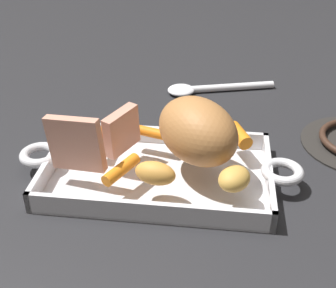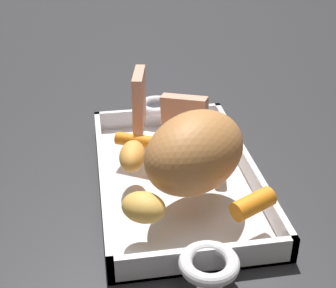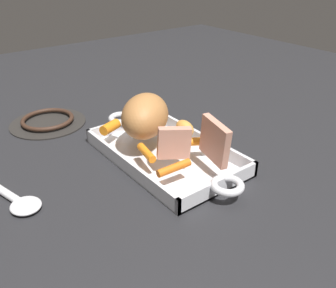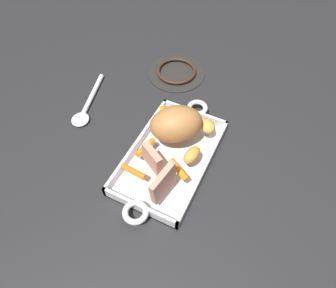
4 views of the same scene
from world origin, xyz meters
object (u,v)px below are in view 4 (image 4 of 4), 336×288
Objects in this scene: roast_slice_thin at (152,158)px; baby_carrot_center_left at (168,111)px; potato_halved at (192,155)px; stove_burner_rear at (176,72)px; pork_roast at (176,124)px; baby_carrot_southwest at (145,147)px; roasting_dish at (170,157)px; baby_carrot_southeast at (179,170)px; serving_spoon at (86,107)px; potato_golden_small at (207,126)px; baby_carrot_center_right at (133,171)px; roast_slice_thick at (163,183)px.

baby_carrot_center_left is at bearing -166.41° from roast_slice_thin.
stove_burner_rear is at bearing -148.97° from potato_halved.
baby_carrot_southwest is at bearing -33.46° from pork_roast.
roast_slice_thin is 0.19m from baby_carrot_center_left.
roasting_dish is 6.61× the size of baby_carrot_southeast.
potato_halved is 0.39m from serving_spoon.
potato_golden_small is (-0.17, 0.08, -0.02)m from roast_slice_thin.
potato_halved is at bearing 165.10° from baby_carrot_southeast.
pork_roast reaches higher than potato_golden_small.
stove_burner_rear is (-0.40, -0.12, -0.06)m from roast_slice_thin.
pork_roast is at bearing -51.00° from potato_golden_small.
pork_roast is at bearing 40.41° from baby_carrot_center_left.
roast_slice_thin is 1.00× the size of baby_carrot_southwest.
baby_carrot_center_left is (-0.22, -0.01, 0.00)m from baby_carrot_center_right.
roast_slice_thick is 0.49m from stove_burner_rear.
roast_slice_thin is at bearing -51.92° from potato_halved.
baby_carrot_center_right is at bearing 6.49° from baby_carrot_southwest.
baby_carrot_center_left is at bearing -177.16° from baby_carrot_center_right.
potato_halved reaches higher than serving_spoon.
potato_halved is at bearing 168.94° from roast_slice_thick.
potato_halved is (-0.05, 0.01, 0.01)m from baby_carrot_southeast.
roast_slice_thick is 0.26m from baby_carrot_center_left.
potato_halved is (-0.06, 0.08, -0.02)m from roast_slice_thin.
serving_spoon is at bearing -106.87° from baby_carrot_southwest.
roast_slice_thick is 1.40× the size of potato_halved.
stove_burner_rear is (-0.34, -0.14, -0.00)m from roasting_dish.
baby_carrot_southwest reaches higher than roasting_dish.
baby_carrot_southeast is at bearing -4.38° from potato_golden_small.
potato_halved reaches higher than baby_carrot_southeast.
roast_slice_thick is at bearing 81.80° from baby_carrot_center_right.
stove_burner_rear is (-0.44, -0.08, -0.04)m from baby_carrot_center_right.
potato_halved is 0.39m from stove_burner_rear.
roast_slice_thick is 0.12m from potato_halved.
serving_spoon is (0.06, -0.38, -0.05)m from potato_golden_small.
roasting_dish is 0.15m from baby_carrot_center_left.
roast_slice_thin is at bearing 48.11° from baby_carrot_southwest.
serving_spoon is (-0.16, -0.27, -0.04)m from baby_carrot_center_right.
roast_slice_thick reaches higher than baby_carrot_southeast.
stove_burner_rear is (-0.22, -0.20, -0.05)m from potato_golden_small.
pork_roast is 2.79× the size of potato_golden_small.
baby_carrot_southeast is 0.29× the size of serving_spoon.
baby_carrot_center_right is 0.16m from potato_halved.
baby_carrot_center_left reaches higher than serving_spoon.
roasting_dish is 0.07m from baby_carrot_southeast.
baby_carrot_center_left is 0.78× the size of baby_carrot_southwest.
roast_slice_thick is 0.10m from baby_carrot_center_right.
potato_golden_small reaches higher than serving_spoon.
roast_slice_thick reaches higher than serving_spoon.
potato_golden_small is (-0.12, 0.06, 0.04)m from roasting_dish.
baby_carrot_southwest is (0.02, -0.06, 0.03)m from roasting_dish.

